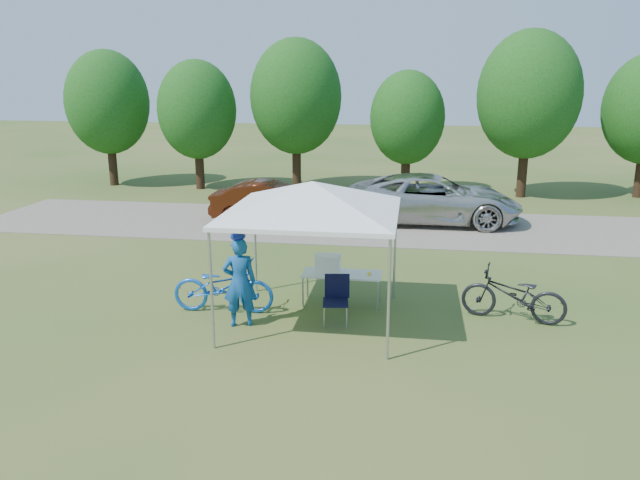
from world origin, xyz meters
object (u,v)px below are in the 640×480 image
object	(u,v)px
bike_blue	(223,286)
minivan	(433,199)
bike_dark	(514,295)
folding_table	(342,275)
sedan	(272,202)
cooler	(328,264)
folding_chair	(336,295)
cyclist	(240,282)

from	to	relation	value
bike_blue	minivan	world-z (taller)	minivan
bike_dark	folding_table	bearing A→B (deg)	-83.48
bike_blue	sedan	distance (m)	7.97
cooler	bike_blue	bearing A→B (deg)	-158.70
sedan	bike_blue	bearing A→B (deg)	-176.77
folding_table	folding_chair	xyz separation A→B (m)	(0.01, -1.01, -0.07)
folding_chair	bike_dark	world-z (taller)	bike_dark
sedan	folding_table	bearing A→B (deg)	-159.19
bike_blue	folding_chair	bearing A→B (deg)	-99.05
folding_chair	minivan	world-z (taller)	minivan
cooler	minivan	distance (m)	8.12
bike_blue	minivan	distance (m)	9.59
cyclist	bike_dark	distance (m)	5.24
cyclist	bike_blue	world-z (taller)	cyclist
minivan	sedan	xyz separation A→B (m)	(-5.11, -0.63, -0.13)
cyclist	sedan	xyz separation A→B (m)	(-1.32, 8.56, -0.20)
bike_blue	sedan	size ratio (longest dim) A/B	0.52
folding_table	cyclist	xyz separation A→B (m)	(-1.76, -1.42, 0.23)
bike_blue	bike_dark	bearing A→B (deg)	-89.57
folding_table	folding_chair	world-z (taller)	folding_chair
folding_chair	bike_dark	xyz separation A→B (m)	(3.36, 0.60, -0.04)
folding_chair	minivan	bearing A→B (deg)	69.90
cooler	sedan	xyz separation A→B (m)	(-2.80, 7.15, -0.20)
bike_dark	folding_chair	bearing A→B (deg)	-66.49
folding_table	sedan	bearing A→B (deg)	113.36
bike_dark	minivan	size ratio (longest dim) A/B	0.36
cyclist	cooler	bearing A→B (deg)	-154.92
folding_chair	bike_blue	world-z (taller)	bike_blue
folding_table	bike_dark	xyz separation A→B (m)	(3.37, -0.40, -0.11)
cooler	minivan	xyz separation A→B (m)	(2.32, 7.78, -0.07)
folding_table	cooler	bearing A→B (deg)	180.00
bike_dark	bike_blue	bearing A→B (deg)	-72.88
sedan	bike_dark	bearing A→B (deg)	-142.02
sedan	folding_chair	bearing A→B (deg)	-161.74
folding_table	bike_blue	bearing A→B (deg)	-161.21
folding_chair	sedan	xyz separation A→B (m)	(-3.10, 8.15, 0.11)
folding_chair	cyclist	bearing A→B (deg)	-174.17
minivan	sedan	bearing A→B (deg)	96.58
cyclist	sedan	size ratio (longest dim) A/B	0.44
minivan	sedan	size ratio (longest dim) A/B	1.42
cyclist	bike_blue	size ratio (longest dim) A/B	0.85
folding_table	sedan	world-z (taller)	sedan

